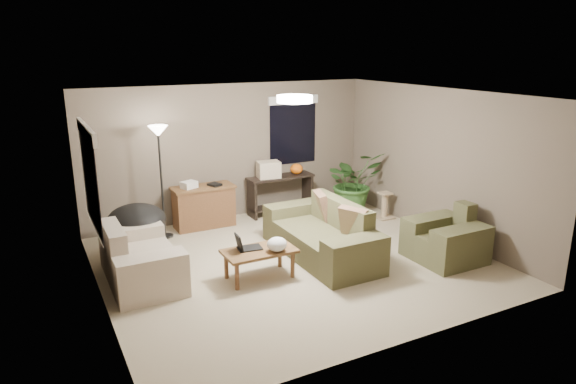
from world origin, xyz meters
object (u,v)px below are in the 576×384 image
armchair (446,241)px  loveseat (139,261)px  cat_scratching_post (385,207)px  desk (204,206)px  houseplant (353,188)px  floor_lamp (159,145)px  papasan_chair (137,225)px  main_sofa (323,238)px  console_table (280,192)px  coffee_table (259,254)px

armchair → loveseat: bearing=162.2°
cat_scratching_post → desk: bearing=160.5°
desk → houseplant: (2.86, -0.52, 0.09)m
loveseat → floor_lamp: (0.75, 1.55, 1.30)m
papasan_chair → main_sofa: bearing=-29.1°
main_sofa → console_table: 2.21m
armchair → main_sofa: bearing=148.2°
floor_lamp → cat_scratching_post: floor_lamp is taller
armchair → cat_scratching_post: 2.04m
coffee_table → papasan_chair: size_ratio=0.86×
loveseat → floor_lamp: bearing=64.3°
loveseat → desk: size_ratio=1.45×
papasan_chair → cat_scratching_post: (4.50, -0.39, -0.25)m
main_sofa → cat_scratching_post: main_sofa is taller
loveseat → coffee_table: size_ratio=1.60×
desk → papasan_chair: papasan_chair is taller
coffee_table → cat_scratching_post: cat_scratching_post is taller
coffee_table → console_table: console_table is taller
armchair → coffee_table: armchair is taller
main_sofa → cat_scratching_post: size_ratio=4.40×
main_sofa → loveseat: size_ratio=1.38×
armchair → console_table: 3.39m
coffee_table → floor_lamp: bearing=109.0°
armchair → floor_lamp: floor_lamp is taller
cat_scratching_post → coffee_table: bearing=-158.0°
coffee_table → houseplant: size_ratio=0.83×
main_sofa → cat_scratching_post: (1.98, 1.01, -0.08)m
desk → cat_scratching_post: bearing=-19.5°
floor_lamp → desk: bearing=13.6°
papasan_chair → armchair: bearing=-30.2°
floor_lamp → houseplant: floor_lamp is taller
papasan_chair → houseplant: bearing=2.9°
desk → loveseat: bearing=-131.1°
cat_scratching_post → papasan_chair: bearing=175.0°
main_sofa → coffee_table: (-1.21, -0.27, 0.06)m
coffee_table → desk: size_ratio=0.91×
armchair → console_table: size_ratio=0.77×
main_sofa → loveseat: 2.75m
armchair → desk: (-2.79, 3.12, 0.08)m
desk → floor_lamp: (-0.77, -0.19, 1.22)m
main_sofa → desk: main_sofa is taller
loveseat → papasan_chair: loveseat is taller
armchair → cat_scratching_post: armchair is taller
loveseat → armchair: bearing=-17.8°
floor_lamp → armchair: bearing=-39.5°
loveseat → console_table: size_ratio=1.23×
desk → papasan_chair: 1.51m
papasan_chair → houseplant: size_ratio=0.96×
houseplant → console_table: bearing=156.8°
console_table → houseplant: size_ratio=1.07×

